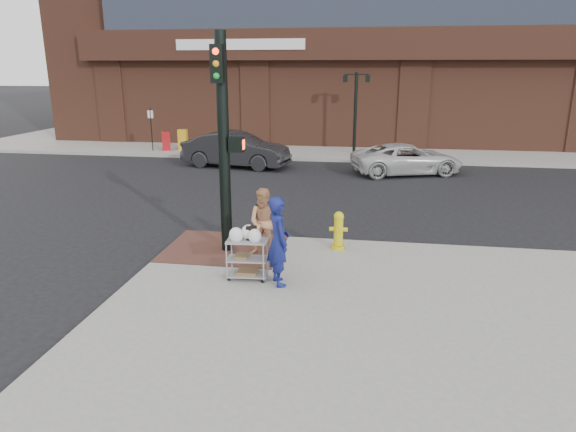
% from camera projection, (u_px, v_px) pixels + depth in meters
% --- Properties ---
extents(ground, '(220.00, 220.00, 0.00)m').
position_uv_depth(ground, '(240.00, 269.00, 11.58)').
color(ground, black).
rests_on(ground, ground).
extents(sidewalk_far, '(65.00, 36.00, 0.15)m').
position_uv_depth(sidewalk_far, '(496.00, 125.00, 40.02)').
color(sidewalk_far, gray).
rests_on(sidewalk_far, ground).
extents(brick_curb_ramp, '(2.80, 2.40, 0.01)m').
position_uv_depth(brick_curb_ramp, '(225.00, 248.00, 12.48)').
color(brick_curb_ramp, '#563028').
rests_on(brick_curb_ramp, sidewalk_near).
extents(lamp_post, '(1.32, 0.22, 4.00)m').
position_uv_depth(lamp_post, '(356.00, 104.00, 25.72)').
color(lamp_post, black).
rests_on(lamp_post, sidewalk_far).
extents(parking_sign, '(0.05, 0.05, 2.20)m').
position_uv_depth(parking_sign, '(151.00, 130.00, 26.74)').
color(parking_sign, black).
rests_on(parking_sign, sidewalk_far).
extents(traffic_signal_pole, '(0.61, 0.51, 5.00)m').
position_uv_depth(traffic_signal_pole, '(224.00, 138.00, 11.59)').
color(traffic_signal_pole, black).
rests_on(traffic_signal_pole, sidewalk_near).
extents(woman_blue, '(0.69, 0.79, 1.83)m').
position_uv_depth(woman_blue, '(278.00, 241.00, 10.18)').
color(woman_blue, navy).
rests_on(woman_blue, sidewalk_near).
extents(pedestrian_tan, '(0.80, 0.63, 1.61)m').
position_uv_depth(pedestrian_tan, '(265.00, 223.00, 11.75)').
color(pedestrian_tan, tan).
rests_on(pedestrian_tan, sidewalk_near).
extents(sedan_dark, '(5.03, 2.39, 1.59)m').
position_uv_depth(sedan_dark, '(236.00, 150.00, 23.27)').
color(sedan_dark, black).
rests_on(sedan_dark, ground).
extents(minivan_white, '(5.08, 3.50, 1.29)m').
position_uv_depth(minivan_white, '(407.00, 159.00, 21.75)').
color(minivan_white, silver).
rests_on(minivan_white, ground).
extents(utility_cart, '(0.85, 0.52, 1.14)m').
position_uv_depth(utility_cart, '(247.00, 255.00, 10.53)').
color(utility_cart, gray).
rests_on(utility_cart, sidewalk_near).
extents(fire_hydrant, '(0.44, 0.31, 0.94)m').
position_uv_depth(fire_hydrant, '(339.00, 230.00, 12.29)').
color(fire_hydrant, gold).
rests_on(fire_hydrant, sidewalk_near).
extents(newsbox_red, '(0.52, 0.50, 0.99)m').
position_uv_depth(newsbox_red, '(166.00, 141.00, 27.06)').
color(newsbox_red, '#AB1317').
rests_on(newsbox_red, sidewalk_far).
extents(newsbox_yellow, '(0.48, 0.44, 1.07)m').
position_uv_depth(newsbox_yellow, '(183.00, 140.00, 27.24)').
color(newsbox_yellow, gold).
rests_on(newsbox_yellow, sidewalk_far).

